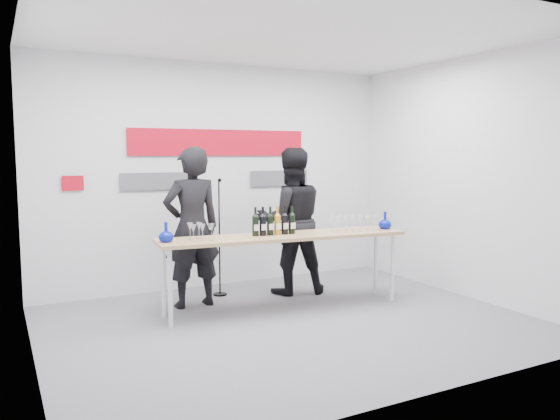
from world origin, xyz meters
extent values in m
plane|color=slate|center=(0.00, 0.00, 0.00)|extent=(5.00, 5.00, 0.00)
cube|color=silver|center=(0.00, 2.00, 1.50)|extent=(5.00, 0.04, 3.00)
cube|color=#BC081B|center=(0.00, 1.97, 1.95)|extent=(2.50, 0.02, 0.35)
cube|color=#59595E|center=(-0.90, 1.97, 1.45)|extent=(0.90, 0.02, 0.22)
cube|color=#59595E|center=(0.90, 1.97, 1.45)|extent=(0.90, 0.02, 0.22)
cube|color=#BC081B|center=(-1.90, 1.97, 1.45)|extent=(0.25, 0.02, 0.18)
cube|color=tan|center=(0.20, 0.52, 0.85)|extent=(2.95, 0.87, 0.04)
cylinder|color=silver|center=(-1.17, 0.46, 0.42)|extent=(0.05, 0.05, 0.83)
cylinder|color=silver|center=(1.53, 0.19, 0.42)|extent=(0.05, 0.05, 0.83)
cylinder|color=silver|center=(-1.13, 0.85, 0.42)|extent=(0.05, 0.05, 0.83)
cylinder|color=silver|center=(1.56, 0.58, 0.42)|extent=(0.05, 0.05, 0.83)
imported|color=black|center=(-0.71, 1.12, 0.94)|extent=(0.70, 0.48, 1.88)
imported|color=black|center=(0.62, 1.13, 0.94)|extent=(1.06, 0.91, 1.88)
cylinder|color=black|center=(-0.24, 1.44, 0.01)|extent=(0.17, 0.17, 0.02)
cylinder|color=black|center=(-0.24, 1.44, 0.73)|extent=(0.02, 0.02, 1.45)
sphere|color=black|center=(-0.24, 1.41, 1.47)|extent=(0.05, 0.05, 0.05)
camera|label=1|loc=(-2.74, -4.96, 1.81)|focal=35.00mm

